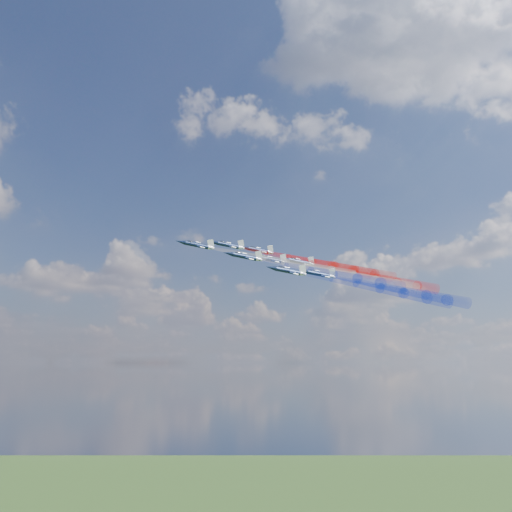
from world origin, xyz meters
TOP-DOWN VIEW (x-y plane):
  - jet_lead at (1.52, 8.67)m, footprint 12.83×11.84m
  - trail_lead at (24.29, 0.18)m, footprint 38.32×18.06m
  - jet_inner_left at (8.83, -2.33)m, footprint 12.83×11.84m
  - trail_inner_left at (31.59, -10.82)m, footprint 38.32×18.06m
  - jet_inner_right at (14.09, 12.81)m, footprint 12.83×11.84m
  - trail_inner_right at (36.86, 4.32)m, footprint 38.32×18.06m
  - jet_outer_left at (13.69, -13.46)m, footprint 12.83×11.84m
  - trail_outer_left at (36.46, -21.95)m, footprint 38.32×18.06m
  - jet_center_third at (21.04, 2.87)m, footprint 12.83×11.84m
  - trail_center_third at (43.81, -5.62)m, footprint 38.32×18.06m
  - jet_outer_right at (27.42, 16.70)m, footprint 12.83×11.84m
  - trail_outer_right at (50.19, 8.21)m, footprint 38.32×18.06m
  - jet_rear_left at (27.24, -9.53)m, footprint 12.83×11.84m
  - trail_rear_left at (50.01, -18.01)m, footprint 38.32×18.06m
  - jet_rear_right at (33.16, 5.21)m, footprint 12.83×11.84m
  - trail_rear_right at (55.93, -3.28)m, footprint 38.32×18.06m

SIDE VIEW (x-z plane):
  - trail_outer_left at x=36.46m, z-range 157.00..167.12m
  - trail_rear_left at x=50.01m, z-range 157.81..167.94m
  - jet_outer_left at x=13.69m, z-range 162.16..169.02m
  - jet_rear_left at x=27.24m, z-range 162.97..169.83m
  - trail_inner_left at x=31.59m, z-range 161.51..171.64m
  - trail_center_third at x=43.81m, z-range 162.63..172.76m
  - trail_rear_right at x=55.93m, z-range 163.47..173.60m
  - jet_inner_left at x=8.83m, z-range 166.68..173.54m
  - trail_lead at x=24.29m, z-range 165.28..175.41m
  - jet_center_third at x=21.04m, z-range 167.80..174.65m
  - jet_rear_right at x=33.16m, z-range 168.64..175.49m
  - trail_inner_right at x=36.86m, z-range 167.28..177.40m
  - trail_outer_right at x=50.19m, z-range 167.82..177.95m
  - jet_lead at x=1.52m, z-range 170.44..177.30m
  - jet_inner_right at x=14.09m, z-range 172.44..179.30m
  - jet_outer_right at x=27.42m, z-range 172.98..179.84m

